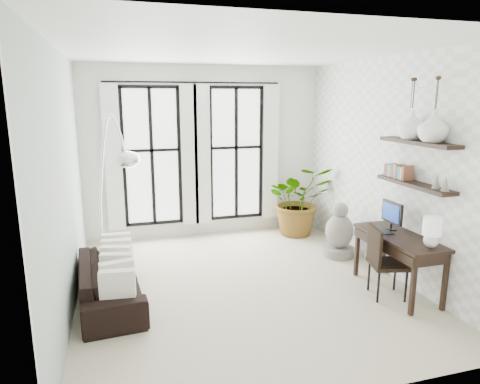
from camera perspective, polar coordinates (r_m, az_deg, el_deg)
name	(u,v)px	position (r m, az deg, el deg)	size (l,w,h in m)	color
floor	(243,285)	(6.24, 0.36, -12.25)	(5.00, 5.00, 0.00)	beige
ceiling	(243,50)	(5.70, 0.40, 18.39)	(5.00, 5.00, 0.00)	white
wall_left	(64,184)	(5.56, -22.43, 1.04)	(5.00, 5.00, 0.00)	#A0B3A8
wall_right	(387,167)	(6.75, 19.04, 3.17)	(5.00, 5.00, 0.00)	white
wall_back	(205,152)	(8.16, -4.67, 5.31)	(4.50, 4.50, 0.00)	white
windows	(195,155)	(8.06, -5.96, 4.91)	(3.26, 0.13, 2.65)	white
wall_shelves	(414,167)	(6.05, 22.15, 3.14)	(0.25, 1.30, 0.60)	black
sofa	(110,282)	(5.92, -16.93, -11.36)	(1.88, 0.73, 0.55)	black
throw_pillows	(117,264)	(5.83, -16.08, -9.27)	(0.40, 1.52, 0.40)	silver
plant	(299,200)	(8.32, 7.84, -1.05)	(1.23, 1.07, 1.37)	#2D7228
desk	(401,241)	(6.10, 20.66, -6.14)	(0.58, 1.37, 1.20)	black
desk_chair	(382,258)	(6.00, 18.43, -8.31)	(0.55, 0.55, 0.96)	black
arc_lamp	(111,155)	(6.04, -16.87, 4.71)	(0.74, 1.36, 2.41)	silver
buddha	(339,234)	(7.35, 13.09, -5.45)	(0.52, 0.52, 0.93)	gray
vase_a	(433,127)	(5.77, 24.37, 7.94)	(0.37, 0.37, 0.38)	white
vase_b	(412,125)	(6.08, 21.92, 8.32)	(0.37, 0.37, 0.38)	white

